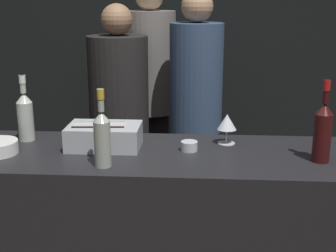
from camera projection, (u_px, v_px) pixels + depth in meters
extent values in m
cube|color=black|center=(183.00, 34.00, 3.92)|extent=(6.40, 0.06, 2.80)
cube|color=black|center=(168.00, 249.00, 2.31)|extent=(2.06, 0.62, 1.00)
cube|color=#B7BABF|center=(104.00, 136.00, 2.24)|extent=(0.34, 0.22, 0.11)
cylinder|color=black|center=(98.00, 133.00, 2.19)|extent=(0.25, 0.08, 0.06)
cylinder|color=#9EA899|center=(100.00, 129.00, 2.26)|extent=(0.25, 0.09, 0.07)
cylinder|color=silver|center=(226.00, 143.00, 2.31)|extent=(0.09, 0.09, 0.00)
cylinder|color=silver|center=(226.00, 136.00, 2.30)|extent=(0.01, 0.01, 0.07)
cone|color=silver|center=(227.00, 122.00, 2.28)|extent=(0.09, 0.09, 0.08)
cylinder|color=silver|center=(189.00, 146.00, 2.20)|extent=(0.08, 0.08, 0.05)
sphere|color=#EFB256|center=(189.00, 146.00, 2.20)|extent=(0.04, 0.04, 0.04)
cylinder|color=#9EA899|center=(102.00, 144.00, 1.98)|extent=(0.07, 0.07, 0.20)
cone|color=#9EA899|center=(101.00, 117.00, 1.94)|extent=(0.07, 0.07, 0.04)
cylinder|color=#9EA899|center=(101.00, 100.00, 1.92)|extent=(0.03, 0.03, 0.09)
cylinder|color=gold|center=(100.00, 94.00, 1.92)|extent=(0.03, 0.03, 0.04)
cylinder|color=#380F0F|center=(322.00, 138.00, 2.03)|extent=(0.08, 0.08, 0.21)
cone|color=#380F0F|center=(325.00, 109.00, 2.00)|extent=(0.08, 0.08, 0.05)
cylinder|color=#380F0F|center=(326.00, 92.00, 1.98)|extent=(0.03, 0.03, 0.10)
cylinder|color=red|center=(327.00, 85.00, 1.97)|extent=(0.03, 0.03, 0.05)
cylinder|color=#B2B7AD|center=(26.00, 121.00, 2.34)|extent=(0.08, 0.08, 0.19)
cone|color=#B2B7AD|center=(24.00, 98.00, 2.30)|extent=(0.08, 0.08, 0.05)
cylinder|color=#B2B7AD|center=(23.00, 84.00, 2.29)|extent=(0.03, 0.03, 0.09)
cylinder|color=white|center=(22.00, 79.00, 2.28)|extent=(0.03, 0.03, 0.04)
cube|color=black|center=(151.00, 162.00, 3.75)|extent=(0.29, 0.21, 0.84)
cylinder|color=slate|center=(150.00, 62.00, 3.53)|extent=(0.39, 0.39, 0.76)
cube|color=black|center=(194.00, 183.00, 3.38)|extent=(0.27, 0.20, 0.80)
cylinder|color=#334766|center=(196.00, 78.00, 3.17)|extent=(0.36, 0.36, 0.73)
sphere|color=tan|center=(197.00, 6.00, 3.05)|extent=(0.21, 0.21, 0.21)
cube|color=black|center=(121.00, 185.00, 3.40)|extent=(0.31, 0.23, 0.75)
cylinder|color=black|center=(119.00, 87.00, 3.20)|extent=(0.41, 0.41, 0.70)
sphere|color=#997051|center=(117.00, 20.00, 3.08)|extent=(0.21, 0.21, 0.21)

